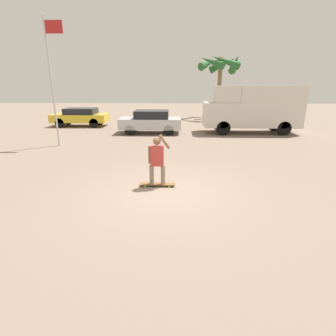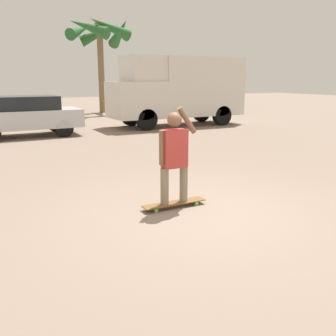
{
  "view_description": "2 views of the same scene",
  "coord_description": "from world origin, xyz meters",
  "px_view_note": "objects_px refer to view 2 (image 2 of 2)",
  "views": [
    {
      "loc": [
        0.33,
        -7.53,
        3.19
      ],
      "look_at": [
        0.09,
        0.58,
        0.6
      ],
      "focal_mm": 28.0,
      "sensor_mm": 36.0,
      "label": 1
    },
    {
      "loc": [
        -3.2,
        -4.92,
        2.17
      ],
      "look_at": [
        -0.3,
        0.62,
        0.67
      ],
      "focal_mm": 40.0,
      "sensor_mm": 36.0,
      "label": 2
    }
  ],
  "objects_px": {
    "person_skateboarder": "(174,152)",
    "camper_van": "(179,89)",
    "skateboard": "(174,203)",
    "palm_tree_near_van": "(100,34)",
    "parked_car_silver": "(25,115)"
  },
  "relations": [
    {
      "from": "camper_van",
      "to": "palm_tree_near_van",
      "type": "relative_size",
      "value": 1.06
    },
    {
      "from": "skateboard",
      "to": "person_skateboarder",
      "type": "height_order",
      "value": "person_skateboarder"
    },
    {
      "from": "camper_van",
      "to": "palm_tree_near_van",
      "type": "bearing_deg",
      "value": 97.04
    },
    {
      "from": "camper_van",
      "to": "parked_car_silver",
      "type": "bearing_deg",
      "value": -177.35
    },
    {
      "from": "person_skateboarder",
      "to": "parked_car_silver",
      "type": "height_order",
      "value": "person_skateboarder"
    },
    {
      "from": "skateboard",
      "to": "camper_van",
      "type": "height_order",
      "value": "camper_van"
    },
    {
      "from": "skateboard",
      "to": "palm_tree_near_van",
      "type": "height_order",
      "value": "palm_tree_near_van"
    },
    {
      "from": "skateboard",
      "to": "parked_car_silver",
      "type": "relative_size",
      "value": 0.28
    },
    {
      "from": "parked_car_silver",
      "to": "skateboard",
      "type": "bearing_deg",
      "value": -83.55
    },
    {
      "from": "person_skateboarder",
      "to": "parked_car_silver",
      "type": "xyz_separation_m",
      "value": [
        -1.11,
        9.82,
        -0.16
      ]
    },
    {
      "from": "skateboard",
      "to": "camper_van",
      "type": "bearing_deg",
      "value": 60.25
    },
    {
      "from": "person_skateboarder",
      "to": "palm_tree_near_van",
      "type": "relative_size",
      "value": 0.28
    },
    {
      "from": "person_skateboarder",
      "to": "camper_van",
      "type": "height_order",
      "value": "camper_van"
    },
    {
      "from": "camper_van",
      "to": "palm_tree_near_van",
      "type": "height_order",
      "value": "palm_tree_near_van"
    },
    {
      "from": "skateboard",
      "to": "palm_tree_near_van",
      "type": "bearing_deg",
      "value": 75.6
    }
  ]
}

